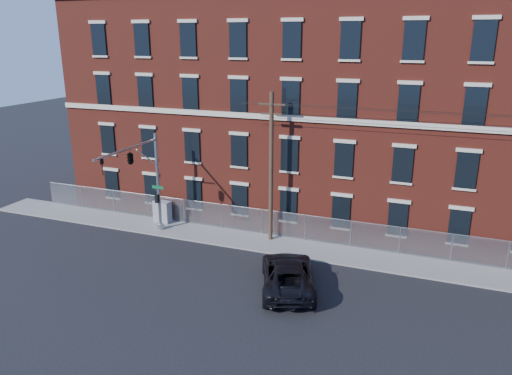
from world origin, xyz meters
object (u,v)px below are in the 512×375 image
object	(u,v)px
pickup_truck	(288,274)
utility_cabinet	(162,211)
utility_pole_near	(271,165)
traffic_signal_mast	(137,166)

from	to	relation	value
pickup_truck	utility_cabinet	size ratio (longest dim) A/B	3.73
utility_pole_near	utility_cabinet	size ratio (longest dim) A/B	6.18
utility_cabinet	utility_pole_near	bearing A→B (deg)	3.85
traffic_signal_mast	utility_cabinet	xyz separation A→B (m)	(-0.63, 3.65, -4.46)
utility_pole_near	pickup_truck	xyz separation A→B (m)	(3.05, -5.91, -4.50)
traffic_signal_mast	pickup_truck	size ratio (longest dim) A/B	1.16
traffic_signal_mast	pickup_truck	xyz separation A→B (m)	(11.05, -2.49, -4.55)
utility_pole_near	pickup_truck	size ratio (longest dim) A/B	1.66
utility_pole_near	utility_cabinet	distance (m)	9.69
traffic_signal_mast	utility_cabinet	distance (m)	5.80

